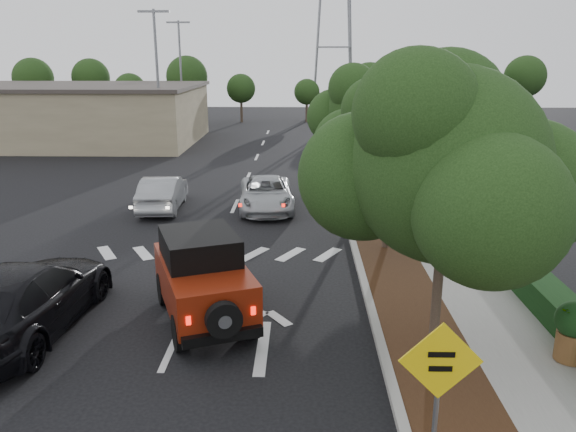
{
  "coord_description": "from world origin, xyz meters",
  "views": [
    {
      "loc": [
        2.83,
        -11.07,
        6.19
      ],
      "look_at": [
        2.49,
        3.0,
        2.15
      ],
      "focal_mm": 35.0,
      "sensor_mm": 36.0,
      "label": 1
    }
  ],
  "objects_px": {
    "black_suv_oncoming": "(24,298)",
    "silver_suv_ahead": "(266,194)",
    "speed_hump_sign": "(439,380)",
    "red_jeep": "(202,275)"
  },
  "relations": [
    {
      "from": "red_jeep",
      "to": "black_suv_oncoming",
      "type": "xyz_separation_m",
      "value": [
        -3.94,
        -0.88,
        -0.24
      ]
    },
    {
      "from": "red_jeep",
      "to": "speed_hump_sign",
      "type": "distance_m",
      "value": 7.09
    },
    {
      "from": "red_jeep",
      "to": "black_suv_oncoming",
      "type": "relative_size",
      "value": 0.75
    },
    {
      "from": "black_suv_oncoming",
      "to": "silver_suv_ahead",
      "type": "bearing_deg",
      "value": -111.17
    },
    {
      "from": "black_suv_oncoming",
      "to": "speed_hump_sign",
      "type": "bearing_deg",
      "value": 153.65
    },
    {
      "from": "red_jeep",
      "to": "silver_suv_ahead",
      "type": "height_order",
      "value": "red_jeep"
    },
    {
      "from": "black_suv_oncoming",
      "to": "speed_hump_sign",
      "type": "height_order",
      "value": "speed_hump_sign"
    },
    {
      "from": "black_suv_oncoming",
      "to": "speed_hump_sign",
      "type": "distance_m",
      "value": 9.57
    },
    {
      "from": "black_suv_oncoming",
      "to": "red_jeep",
      "type": "bearing_deg",
      "value": -164.51
    },
    {
      "from": "silver_suv_ahead",
      "to": "black_suv_oncoming",
      "type": "height_order",
      "value": "black_suv_oncoming"
    }
  ]
}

